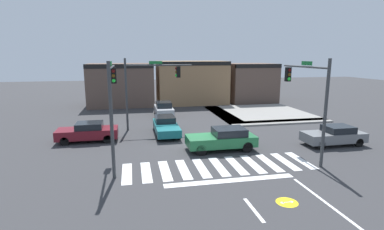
# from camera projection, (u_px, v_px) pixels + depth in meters

# --- Properties ---
(ground_plane) EXTENTS (120.00, 120.00, 0.00)m
(ground_plane) POSITION_uv_depth(u_px,v_px,m) (201.00, 144.00, 21.40)
(ground_plane) COLOR #353538
(crosswalk_near) EXTENTS (10.86, 3.02, 0.01)m
(crosswalk_near) POSITION_uv_depth(u_px,v_px,m) (219.00, 166.00, 17.08)
(crosswalk_near) COLOR silver
(crosswalk_near) RESTS_ON ground_plane
(bike_detector_marking) EXTENTS (0.96, 0.96, 0.01)m
(bike_detector_marking) POSITION_uv_depth(u_px,v_px,m) (287.00, 202.00, 12.90)
(bike_detector_marking) COLOR yellow
(bike_detector_marking) RESTS_ON ground_plane
(curb_corner_northeast) EXTENTS (10.00, 10.60, 0.15)m
(curb_corner_northeast) POSITION_uv_depth(u_px,v_px,m) (258.00, 114.00, 32.11)
(curb_corner_northeast) COLOR gray
(curb_corner_northeast) RESTS_ON ground_plane
(storefront_row) EXTENTS (24.49, 6.20, 5.56)m
(storefront_row) POSITION_uv_depth(u_px,v_px,m) (186.00, 83.00, 39.43)
(storefront_row) COLOR brown
(storefront_row) RESTS_ON ground_plane
(traffic_signal_northwest) EXTENTS (5.64, 0.32, 6.05)m
(traffic_signal_northwest) POSITION_uv_depth(u_px,v_px,m) (150.00, 81.00, 25.04)
(traffic_signal_northwest) COLOR #383A3D
(traffic_signal_northwest) RESTS_ON ground_plane
(traffic_signal_southwest) EXTENTS (0.32, 4.70, 5.99)m
(traffic_signal_southwest) POSITION_uv_depth(u_px,v_px,m) (112.00, 94.00, 16.35)
(traffic_signal_southwest) COLOR #383A3D
(traffic_signal_southwest) RESTS_ON ground_plane
(traffic_signal_southeast) EXTENTS (0.32, 4.87, 6.10)m
(traffic_signal_southeast) POSITION_uv_depth(u_px,v_px,m) (308.00, 91.00, 18.00)
(traffic_signal_southeast) COLOR #383A3D
(traffic_signal_southeast) RESTS_ON ground_plane
(car_silver) EXTENTS (1.71, 4.18, 1.51)m
(car_silver) POSITION_uv_depth(u_px,v_px,m) (164.00, 109.00, 31.30)
(car_silver) COLOR #B7BABF
(car_silver) RESTS_ON ground_plane
(car_teal) EXTENTS (1.79, 4.75, 1.32)m
(car_teal) POSITION_uv_depth(u_px,v_px,m) (166.00, 126.00, 24.12)
(car_teal) COLOR #196B70
(car_teal) RESTS_ON ground_plane
(car_gray) EXTENTS (4.30, 1.77, 1.38)m
(car_gray) POSITION_uv_depth(u_px,v_px,m) (334.00, 135.00, 21.11)
(car_gray) COLOR slate
(car_gray) RESTS_ON ground_plane
(car_green) EXTENTS (4.58, 1.92, 1.49)m
(car_green) POSITION_uv_depth(u_px,v_px,m) (223.00, 139.00, 20.00)
(car_green) COLOR #1E6638
(car_green) RESTS_ON ground_plane
(car_maroon) EXTENTS (4.34, 1.83, 1.41)m
(car_maroon) POSITION_uv_depth(u_px,v_px,m) (88.00, 132.00, 22.02)
(car_maroon) COLOR maroon
(car_maroon) RESTS_ON ground_plane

